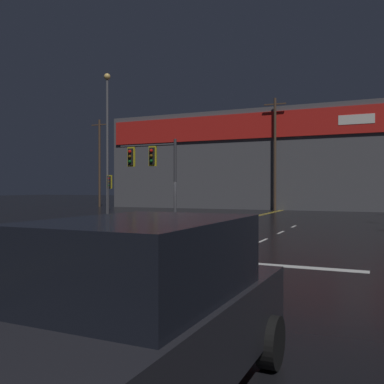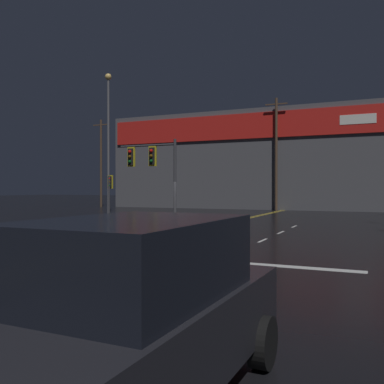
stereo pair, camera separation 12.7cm
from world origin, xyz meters
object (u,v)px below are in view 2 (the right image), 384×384
streetlight_near_right (108,127)px  parked_car (133,313)px  traffic_signal_median (151,163)px  traffic_signal_corner_northwest (110,187)px

streetlight_near_right → parked_car: size_ratio=2.79×
streetlight_near_right → traffic_signal_median: bearing=-48.0°
traffic_signal_median → streetlight_near_right: (-11.14, 12.36, 4.05)m
traffic_signal_corner_northwest → parked_car: size_ratio=0.73×
traffic_signal_median → parked_car: 17.23m
traffic_signal_median → streetlight_near_right: 17.12m
streetlight_near_right → parked_car: 34.09m
traffic_signal_corner_northwest → streetlight_near_right: bearing=126.0°
streetlight_near_right → parked_car: bearing=-54.7°
traffic_signal_median → traffic_signal_corner_northwest: (-7.92, 7.92, -1.11)m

